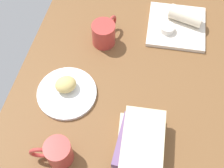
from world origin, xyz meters
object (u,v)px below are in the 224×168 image
Objects in this scene: round_plate at (67,93)px; coffee_mug at (104,33)px; square_plate at (176,26)px; book_stack at (140,142)px; scone_pastry at (66,84)px; second_mug at (57,152)px; sauce_cup at (167,28)px; breakfast_wrap at (186,16)px.

coffee_mug is (-26.25, 7.10, 4.15)cm from round_plate.
book_stack is (52.92, -5.27, 3.55)cm from square_plate.
scone_pastry is 24.63cm from second_mug.
sauce_cup is 0.42× the size of breakfast_wrap.
scone_pastry is 0.57× the size of second_mug.
sauce_cup is at bearing 139.76° from round_plate.
coffee_mug is (-39.47, -21.47, 0.49)cm from book_stack.
coffee_mug is 48.82cm from second_mug.
sauce_cup is at bearing 138.00° from scone_pastry.
second_mug is at bearing 12.11° from scone_pastry.
breakfast_wrap is (-3.04, 2.76, 3.69)cm from square_plate.
coffee_mug reaches higher than book_stack.
square_plate is 1.66× the size of coffee_mug.
second_mug is at bearing 166.33° from breakfast_wrap.
scone_pastry is 1.35× the size of sauce_cup.
sauce_cup is at bearing -42.23° from square_plate.
second_mug is at bearing -23.79° from sauce_cup.
book_stack is at bearing -175.73° from breakfast_wrap.
breakfast_wrap reaches higher than round_plate.
scone_pastry is at bearing -167.89° from second_mug.
sauce_cup is at bearing 156.21° from second_mug.
square_plate is 5.58cm from sauce_cup.
second_mug is at bearing -25.15° from square_plate.
scone_pastry reaches higher than round_plate.
book_stack reaches higher than scone_pastry.
square_plate is at bearing 139.56° from round_plate.
second_mug reaches higher than square_plate.
scone_pastry is at bearing 150.40° from breakfast_wrap.
sauce_cup is (-35.91, 30.39, 2.29)cm from round_plate.
scone_pastry is 51.43cm from square_plate.
coffee_mug reaches higher than square_plate.
round_plate is at bearing 18.71° from scone_pastry.
second_mug is (58.41, -25.76, 1.81)cm from sauce_cup.
round_plate is 0.97× the size of book_stack.
second_mug is (65.25, -31.96, 0.32)cm from breakfast_wrap.
breakfast_wrap is at bearing 171.84° from book_stack.
coffee_mug and second_mug have the same top height.
sauce_cup is 25.28cm from coffee_mug.
breakfast_wrap is at bearing 119.21° from coffee_mug.
scone_pastry reaches higher than square_plate.
round_plate is 1.59× the size of breakfast_wrap.
coffee_mug is at bearing -67.48° from sauce_cup.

